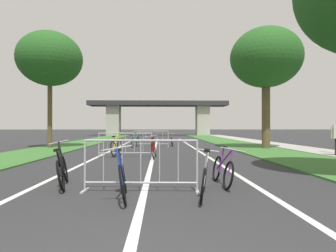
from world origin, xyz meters
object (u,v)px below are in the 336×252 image
at_px(bicycle_purple_4, 222,170).
at_px(crowd_barrier_third, 151,139).
at_px(crowd_barrier_second, 125,145).
at_px(bicycle_teal_7, 135,141).
at_px(bicycle_orange_0, 172,141).
at_px(crowd_barrier_nearest, 141,166).
at_px(bicycle_yellow_2, 117,147).
at_px(bicycle_red_3, 154,149).
at_px(tree_left_oak_mid, 50,59).
at_px(bicycle_white_5, 204,178).
at_px(bicycle_blue_1, 123,177).
at_px(tree_right_pine_far, 266,58).
at_px(bicycle_black_6, 62,170).

bearing_deg(bicycle_purple_4, crowd_barrier_third, -83.06).
relative_size(crowd_barrier_second, bicycle_teal_7, 1.39).
distance_m(crowd_barrier_second, bicycle_orange_0, 7.51).
relative_size(crowd_barrier_nearest, crowd_barrier_second, 1.00).
bearing_deg(crowd_barrier_second, bicycle_purple_4, -64.35).
distance_m(bicycle_yellow_2, bicycle_red_3, 1.98).
bearing_deg(bicycle_red_3, bicycle_orange_0, -95.01).
xyz_separation_m(crowd_barrier_second, bicycle_orange_0, (2.28, 7.15, -0.18)).
relative_size(crowd_barrier_second, bicycle_purple_4, 1.45).
bearing_deg(bicycle_yellow_2, bicycle_purple_4, -54.13).
bearing_deg(crowd_barrier_nearest, tree_left_oak_mid, 118.22).
bearing_deg(crowd_barrier_second, bicycle_white_5, -71.84).
relative_size(crowd_barrier_nearest, bicycle_orange_0, 1.37).
height_order(crowd_barrier_third, bicycle_red_3, crowd_barrier_third).
distance_m(bicycle_blue_1, bicycle_yellow_2, 7.79).
xyz_separation_m(tree_right_pine_far, bicycle_blue_1, (-6.98, -11.57, -5.01)).
relative_size(crowd_barrier_third, bicycle_black_6, 1.40).
bearing_deg(bicycle_blue_1, bicycle_black_6, -42.39).
relative_size(tree_left_oak_mid, bicycle_yellow_2, 4.30).
bearing_deg(bicycle_orange_0, bicycle_purple_4, -86.81).
xyz_separation_m(bicycle_yellow_2, bicycle_white_5, (2.79, -7.64, -0.03)).
bearing_deg(bicycle_teal_7, tree_right_pine_far, 0.47).
bearing_deg(bicycle_yellow_2, crowd_barrier_second, -41.11).
height_order(crowd_barrier_third, bicycle_white_5, crowd_barrier_third).
bearing_deg(crowd_barrier_second, bicycle_blue_1, -83.47).
distance_m(crowd_barrier_nearest, bicycle_white_5, 1.32).
xyz_separation_m(bicycle_orange_0, bicycle_black_6, (-2.91, -13.25, 0.02)).
bearing_deg(bicycle_blue_1, bicycle_red_3, -100.12).
relative_size(tree_left_oak_mid, bicycle_black_6, 4.27).
distance_m(bicycle_yellow_2, bicycle_teal_7, 5.58).
bearing_deg(bicycle_orange_0, bicycle_yellow_2, -112.05).
height_order(tree_right_pine_far, bicycle_purple_4, tree_right_pine_far).
xyz_separation_m(crowd_barrier_nearest, bicycle_blue_1, (-0.29, -0.54, -0.13)).
bearing_deg(bicycle_blue_1, bicycle_teal_7, -92.62).
xyz_separation_m(bicycle_red_3, bicycle_teal_7, (-1.33, 6.60, -0.01)).
height_order(tree_left_oak_mid, bicycle_orange_0, tree_left_oak_mid).
height_order(bicycle_yellow_2, bicycle_teal_7, bicycle_yellow_2).
bearing_deg(crowd_barrier_third, crowd_barrier_second, -97.71).
xyz_separation_m(bicycle_black_6, bicycle_teal_7, (0.52, 12.21, 0.02)).
xyz_separation_m(bicycle_yellow_2, bicycle_red_3, (1.69, -1.03, -0.00)).
bearing_deg(bicycle_orange_0, crowd_barrier_third, -157.92).
height_order(crowd_barrier_third, bicycle_purple_4, crowd_barrier_third).
xyz_separation_m(crowd_barrier_nearest, crowd_barrier_second, (-1.11, 6.60, 0.00)).
relative_size(crowd_barrier_nearest, bicycle_white_5, 1.43).
height_order(tree_left_oak_mid, bicycle_purple_4, tree_left_oak_mid).
height_order(bicycle_blue_1, bicycle_yellow_2, bicycle_yellow_2).
relative_size(tree_right_pine_far, bicycle_teal_7, 4.30).
height_order(crowd_barrier_second, bicycle_yellow_2, bicycle_yellow_2).
relative_size(crowd_barrier_nearest, bicycle_red_3, 1.34).
relative_size(bicycle_orange_0, bicycle_teal_7, 1.02).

